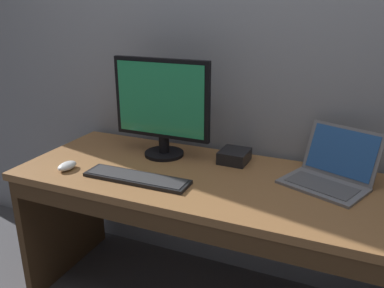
# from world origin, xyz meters

# --- Properties ---
(desk) EXTENTS (1.87, 0.68, 0.72)m
(desk) POSITION_xyz_m (0.00, -0.01, 0.55)
(desk) COLOR olive
(desk) RESTS_ON ground
(laptop_space_gray) EXTENTS (0.41, 0.39, 0.22)m
(laptop_space_gray) POSITION_xyz_m (0.43, 0.13, 0.76)
(laptop_space_gray) COLOR slate
(laptop_space_gray) RESTS_ON desk
(external_monitor) EXTENTS (0.49, 0.20, 0.48)m
(external_monitor) POSITION_xyz_m (-0.37, 0.14, 0.97)
(external_monitor) COLOR black
(external_monitor) RESTS_ON desk
(wired_keyboard) EXTENTS (0.48, 0.13, 0.02)m
(wired_keyboard) POSITION_xyz_m (-0.34, -0.16, 0.72)
(wired_keyboard) COLOR black
(wired_keyboard) RESTS_ON desk
(computer_mouse) EXTENTS (0.06, 0.10, 0.04)m
(computer_mouse) POSITION_xyz_m (-0.69, -0.19, 0.73)
(computer_mouse) COLOR white
(computer_mouse) RESTS_ON desk
(external_drive_box) EXTENTS (0.14, 0.15, 0.06)m
(external_drive_box) POSITION_xyz_m (-0.01, 0.21, 0.74)
(external_drive_box) COLOR black
(external_drive_box) RESTS_ON desk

